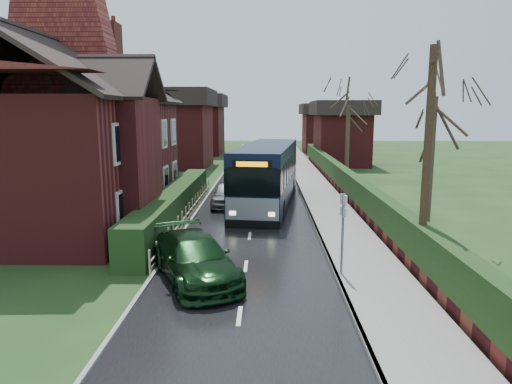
{
  "coord_description": "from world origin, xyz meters",
  "views": [
    {
      "loc": [
        0.68,
        -17.41,
        5.4
      ],
      "look_at": [
        0.26,
        3.04,
        1.8
      ],
      "focal_mm": 32.0,
      "sensor_mm": 36.0,
      "label": 1
    }
  ],
  "objects_px": {
    "bus_stop_sign": "(343,223)",
    "car_silver": "(228,193)",
    "telegraph_pole": "(427,165)",
    "bus": "(267,175)",
    "car_green": "(195,258)",
    "brick_house": "(73,133)"
  },
  "relations": [
    {
      "from": "brick_house",
      "to": "bus_stop_sign",
      "type": "bearing_deg",
      "value": -33.09
    },
    {
      "from": "car_green",
      "to": "bus_stop_sign",
      "type": "relative_size",
      "value": 1.78
    },
    {
      "from": "car_green",
      "to": "telegraph_pole",
      "type": "xyz_separation_m",
      "value": [
        7.4,
        0.37,
        3.02
      ]
    },
    {
      "from": "bus_stop_sign",
      "to": "car_silver",
      "type": "bearing_deg",
      "value": 97.06
    },
    {
      "from": "bus",
      "to": "bus_stop_sign",
      "type": "height_order",
      "value": "bus"
    },
    {
      "from": "bus",
      "to": "telegraph_pole",
      "type": "distance_m",
      "value": 13.06
    },
    {
      "from": "car_silver",
      "to": "bus_stop_sign",
      "type": "height_order",
      "value": "bus_stop_sign"
    },
    {
      "from": "car_silver",
      "to": "car_green",
      "type": "distance_m",
      "value": 11.96
    },
    {
      "from": "brick_house",
      "to": "telegraph_pole",
      "type": "xyz_separation_m",
      "value": [
        14.53,
        -7.7,
        -0.62
      ]
    },
    {
      "from": "brick_house",
      "to": "car_green",
      "type": "height_order",
      "value": "brick_house"
    },
    {
      "from": "brick_house",
      "to": "bus_stop_sign",
      "type": "distance_m",
      "value": 14.46
    },
    {
      "from": "brick_house",
      "to": "car_silver",
      "type": "height_order",
      "value": "brick_house"
    },
    {
      "from": "car_green",
      "to": "telegraph_pole",
      "type": "distance_m",
      "value": 8.0
    },
    {
      "from": "car_silver",
      "to": "telegraph_pole",
      "type": "distance_m",
      "value": 14.03
    },
    {
      "from": "bus",
      "to": "bus_stop_sign",
      "type": "xyz_separation_m",
      "value": [
        2.41,
        -11.97,
        0.11
      ]
    },
    {
      "from": "bus",
      "to": "telegraph_pole",
      "type": "height_order",
      "value": "telegraph_pole"
    },
    {
      "from": "car_silver",
      "to": "car_green",
      "type": "relative_size",
      "value": 0.84
    },
    {
      "from": "brick_house",
      "to": "bus",
      "type": "distance_m",
      "value": 10.74
    },
    {
      "from": "car_silver",
      "to": "telegraph_pole",
      "type": "xyz_separation_m",
      "value": [
        7.3,
        -11.59,
        3.03
      ]
    },
    {
      "from": "brick_house",
      "to": "car_silver",
      "type": "relative_size",
      "value": 3.43
    },
    {
      "from": "car_silver",
      "to": "bus_stop_sign",
      "type": "xyz_separation_m",
      "value": [
        4.7,
        -11.67,
        1.14
      ]
    },
    {
      "from": "bus",
      "to": "telegraph_pole",
      "type": "xyz_separation_m",
      "value": [
        5.01,
        -11.89,
        2.01
      ]
    }
  ]
}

